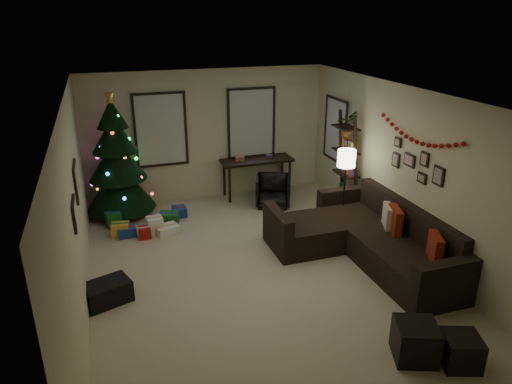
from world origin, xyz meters
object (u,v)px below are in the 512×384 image
christmas_tree (117,164)px  desk_chair (273,191)px  desk (257,163)px  sofa (366,240)px  bookshelf (347,167)px

christmas_tree → desk_chair: size_ratio=3.85×
christmas_tree → desk: 2.87m
desk → desk_chair: desk is taller
sofa → bookshelf: 1.83m
christmas_tree → desk_chair: (2.99, -0.56, -0.70)m
sofa → bookshelf: bookshelf is taller
christmas_tree → bookshelf: size_ratio=1.21×
christmas_tree → bookshelf: bearing=-19.1°
desk → sofa: bearing=-75.5°
sofa → christmas_tree: bearing=140.1°
sofa → desk: (-0.81, 3.15, 0.42)m
sofa → bookshelf: bearing=73.1°
desk_chair → bookshelf: 1.61m
sofa → desk: 3.28m
christmas_tree → desk: (2.85, 0.09, -0.30)m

